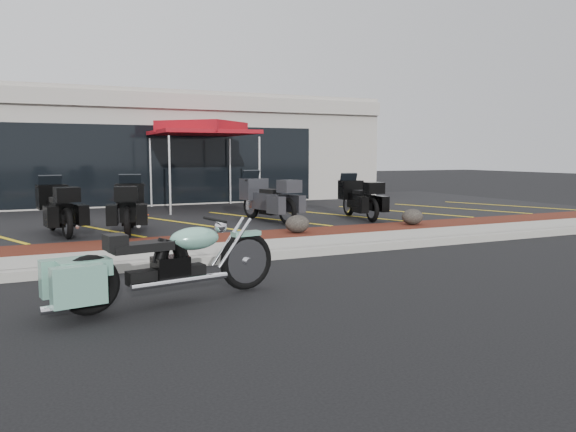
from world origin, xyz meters
name	(u,v)px	position (x,y,z in m)	size (l,w,h in m)	color
ground	(271,270)	(0.00, 0.00, 0.00)	(90.00, 90.00, 0.00)	black
curb	(251,257)	(0.00, 0.90, 0.07)	(24.00, 0.25, 0.15)	gray
sidewalk	(237,250)	(0.00, 1.60, 0.07)	(24.00, 1.20, 0.15)	gray
mulch_bed	(218,241)	(0.00, 2.80, 0.08)	(24.00, 1.20, 0.16)	#32160B
upper_lot	(161,215)	(0.00, 8.20, 0.07)	(26.00, 9.60, 0.15)	black
dealership_building	(125,150)	(0.00, 14.47, 2.01)	(18.00, 8.16, 4.00)	#A59F95
boulder_mid	(297,224)	(1.78, 2.72, 0.35)	(0.54, 0.45, 0.38)	black
boulder_right	(412,217)	(4.93, 2.82, 0.35)	(0.54, 0.45, 0.38)	black
hero_cruiser	(246,253)	(-0.82, -1.08, 0.52)	(2.98, 0.75, 1.05)	#72B29B
touring_black_front	(51,203)	(-3.04, 5.41, 0.78)	(2.15, 0.82, 1.25)	black
touring_black_mid	(131,201)	(-1.35, 5.08, 0.78)	(2.16, 0.83, 1.26)	black
touring_grey	(251,194)	(1.87, 5.72, 0.80)	(2.23, 0.85, 1.30)	#2E2F33
touring_black_rear	(349,195)	(4.55, 5.18, 0.75)	(2.06, 0.79, 1.20)	black
traffic_cone	(141,206)	(-0.62, 7.89, 0.41)	(0.33, 0.33, 0.52)	#F04008
popup_canopy	(202,130)	(1.49, 8.92, 2.61)	(3.38, 3.38, 2.71)	silver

